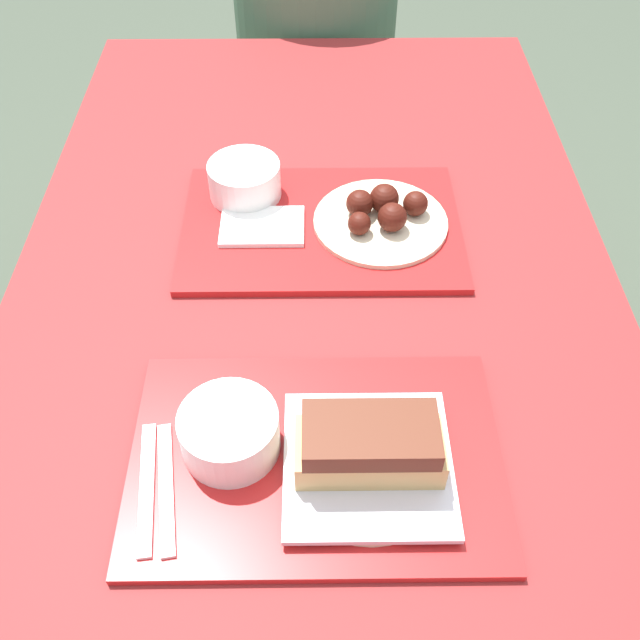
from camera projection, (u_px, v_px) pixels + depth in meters
ground_plane at (319, 578)px, 1.54m from camera, size 12.00×12.00×0.00m
picnic_table at (318, 388)px, 1.04m from camera, size 0.91×1.79×0.77m
picnic_bench_far at (315, 137)px, 2.02m from camera, size 0.86×0.28×0.44m
tray_near at (315, 458)px, 0.85m from camera, size 0.44×0.30×0.01m
tray_far at (324, 227)px, 1.13m from camera, size 0.44×0.30×0.01m
bowl_coleslaw_near at (232, 431)px, 0.83m from camera, size 0.12×0.12×0.06m
brisket_sandwich_plate at (372, 454)px, 0.81m from camera, size 0.19×0.19×0.09m
plastic_fork_near at (150, 487)px, 0.81m from camera, size 0.04×0.17×0.00m
plastic_knife_near at (169, 487)px, 0.81m from camera, size 0.04×0.17×0.00m
condiment_packet at (322, 407)px, 0.89m from camera, size 0.04×0.03×0.01m
bowl_coleslaw_far at (247, 178)px, 1.16m from camera, size 0.12×0.12×0.06m
wings_plate_far at (384, 215)px, 1.12m from camera, size 0.21×0.21×0.05m
napkin_far at (264, 226)px, 1.12m from camera, size 0.13×0.09×0.01m
person_seated_across at (317, 11)px, 1.75m from camera, size 0.40×0.40×0.72m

